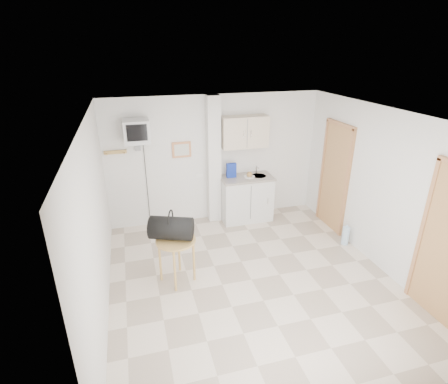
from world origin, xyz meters
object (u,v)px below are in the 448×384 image
object	(u,v)px
round_table	(176,246)
duffel_bag	(171,228)
water_bottle	(346,236)
crt_television	(137,132)

from	to	relation	value
round_table	duffel_bag	size ratio (longest dim) A/B	1.02
water_bottle	round_table	bearing A→B (deg)	-175.60
round_table	water_bottle	size ratio (longest dim) A/B	1.89
round_table	duffel_bag	xyz separation A→B (m)	(-0.05, 0.04, 0.28)
round_table	water_bottle	distance (m)	3.11
crt_television	duffel_bag	distance (m)	2.00
crt_television	round_table	distance (m)	2.20
crt_television	duffel_bag	world-z (taller)	crt_television
crt_television	water_bottle	distance (m)	4.13
round_table	water_bottle	bearing A→B (deg)	4.40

